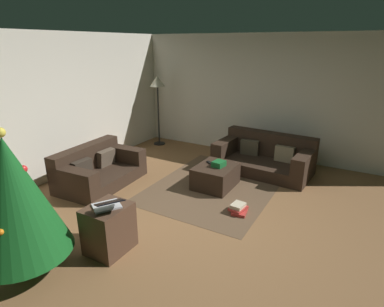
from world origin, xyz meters
name	(u,v)px	position (x,y,z in m)	size (l,w,h in m)	color
ground_plane	(204,219)	(0.00, 0.00, 0.00)	(6.40, 6.40, 0.00)	brown
rear_partition	(48,109)	(0.00, 3.14, 1.30)	(6.40, 0.12, 2.60)	silver
corner_partition	(273,98)	(3.14, 0.00, 1.30)	(0.12, 6.40, 2.60)	silver
couch_left	(97,169)	(0.16, 2.24, 0.26)	(1.56, 0.99, 0.67)	#332319
couch_right	(265,157)	(2.25, -0.18, 0.27)	(1.09, 1.87, 0.71)	#332319
ottoman	(216,176)	(1.09, 0.34, 0.19)	(0.77, 0.63, 0.38)	#332319
gift_box	(219,164)	(1.09, 0.28, 0.43)	(0.21, 0.18, 0.10)	#19662D
tv_remote	(210,163)	(1.15, 0.49, 0.40)	(0.05, 0.16, 0.02)	black
christmas_tree	(14,198)	(-1.91, 1.21, 0.90)	(1.04, 1.04, 1.64)	brown
side_table	(109,228)	(-1.18, 0.67, 0.29)	(0.52, 0.44, 0.59)	#4C3323
laptop	(108,205)	(-1.21, 0.61, 0.65)	(0.47, 0.51, 0.18)	silver
book_stack	(239,209)	(0.43, -0.36, 0.06)	(0.32, 0.28, 0.14)	#B7332D
corner_lamp	(157,87)	(2.62, 2.64, 1.42)	(0.36, 0.36, 1.67)	black
area_rug	(215,186)	(1.09, 0.34, 0.00)	(2.60, 2.00, 0.01)	brown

